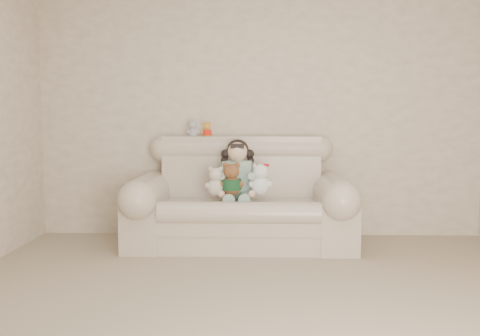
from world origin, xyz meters
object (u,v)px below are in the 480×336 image
at_px(white_cat, 260,176).
at_px(cream_teddy, 216,178).
at_px(sofa, 240,192).
at_px(seated_child, 238,170).
at_px(brown_teddy, 231,176).

height_order(white_cat, cream_teddy, white_cat).
bearing_deg(sofa, seated_child, 109.90).
xyz_separation_m(brown_teddy, white_cat, (0.27, 0.03, -0.00)).
bearing_deg(cream_teddy, brown_teddy, -11.80).
height_order(seated_child, brown_teddy, seated_child).
height_order(sofa, white_cat, sofa).
xyz_separation_m(sofa, cream_teddy, (-0.22, -0.13, 0.14)).
distance_m(sofa, cream_teddy, 0.29).
relative_size(brown_teddy, cream_teddy, 1.15).
height_order(seated_child, cream_teddy, seated_child).
bearing_deg(brown_teddy, cream_teddy, -155.88).
bearing_deg(white_cat, cream_teddy, 172.69).
distance_m(seated_child, white_cat, 0.28).
distance_m(seated_child, cream_teddy, 0.29).
distance_m(sofa, seated_child, 0.22).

